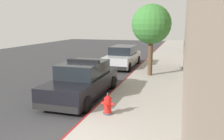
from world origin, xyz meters
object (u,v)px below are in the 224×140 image
object	(u,v)px
street_tree	(151,25)
police_cruiser	(83,81)
parked_car_silver_ahead	(123,57)
fire_hydrant	(108,104)

from	to	relation	value
street_tree	police_cruiser	bearing A→B (deg)	-116.41
street_tree	parked_car_silver_ahead	bearing A→B (deg)	128.10
parked_car_silver_ahead	street_tree	distance (m)	4.70
police_cruiser	parked_car_silver_ahead	world-z (taller)	police_cruiser
parked_car_silver_ahead	street_tree	xyz separation A→B (m)	(2.48, -3.16, 2.43)
police_cruiser	fire_hydrant	bearing A→B (deg)	-48.38
parked_car_silver_ahead	fire_hydrant	bearing A→B (deg)	-78.77
parked_car_silver_ahead	fire_hydrant	world-z (taller)	parked_car_silver_ahead
police_cruiser	street_tree	distance (m)	5.75
parked_car_silver_ahead	street_tree	bearing A→B (deg)	-51.90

